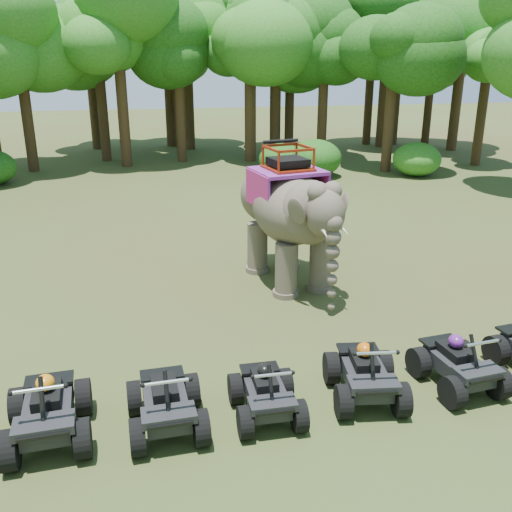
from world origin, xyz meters
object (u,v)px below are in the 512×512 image
(atv_0, at_px, (47,403))
(atv_1, at_px, (165,395))
(atv_4, at_px, (459,357))
(atv_2, at_px, (266,387))
(elephant, at_px, (288,215))
(atv_3, at_px, (366,367))

(atv_0, bearing_deg, atv_1, -6.56)
(atv_0, distance_m, atv_4, 7.27)
(atv_0, xyz_separation_m, atv_1, (1.87, -0.09, -0.04))
(atv_4, bearing_deg, atv_0, 174.57)
(atv_0, height_order, atv_2, atv_0)
(elephant, bearing_deg, atv_1, -132.56)
(atv_1, distance_m, atv_4, 5.40)
(atv_0, xyz_separation_m, atv_2, (3.57, -0.07, -0.09))
(elephant, relative_size, atv_0, 2.48)
(atv_2, bearing_deg, atv_4, 3.14)
(elephant, bearing_deg, atv_0, -144.44)
(elephant, distance_m, atv_0, 8.10)
(atv_2, bearing_deg, atv_3, 5.76)
(atv_3, relative_size, atv_4, 1.03)
(atv_0, height_order, atv_4, atv_0)
(elephant, xyz_separation_m, atv_1, (-3.57, -5.96, -1.25))
(atv_0, height_order, atv_1, atv_0)
(elephant, height_order, atv_3, elephant)
(atv_1, height_order, atv_3, atv_3)
(atv_1, relative_size, atv_4, 1.02)
(atv_3, bearing_deg, atv_1, -169.31)
(elephant, height_order, atv_0, elephant)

